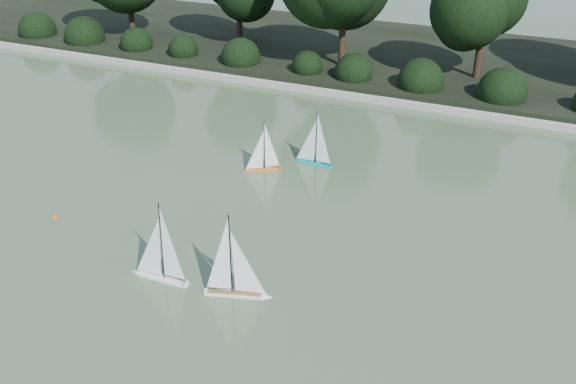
{
  "coord_description": "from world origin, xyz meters",
  "views": [
    {
      "loc": [
        3.44,
        -7.34,
        6.16
      ],
      "look_at": [
        -0.76,
        1.97,
        0.7
      ],
      "focal_mm": 40.0,
      "sensor_mm": 36.0,
      "label": 1
    }
  ],
  "objects_px": {
    "race_buoy": "(55,217)",
    "sailboat_white_b": "(240,283)",
    "sailboat_orange": "(260,163)",
    "sailboat_white_a": "(157,266)",
    "sailboat_teal": "(311,155)"
  },
  "relations": [
    {
      "from": "race_buoy",
      "to": "sailboat_white_b",
      "type": "bearing_deg",
      "value": -8.92
    },
    {
      "from": "sailboat_white_b",
      "to": "sailboat_orange",
      "type": "relative_size",
      "value": 1.27
    },
    {
      "from": "sailboat_orange",
      "to": "sailboat_teal",
      "type": "relative_size",
      "value": 0.9
    },
    {
      "from": "sailboat_teal",
      "to": "sailboat_white_a",
      "type": "bearing_deg",
      "value": -97.02
    },
    {
      "from": "sailboat_white_b",
      "to": "sailboat_orange",
      "type": "height_order",
      "value": "sailboat_white_b"
    },
    {
      "from": "sailboat_white_a",
      "to": "sailboat_white_b",
      "type": "xyz_separation_m",
      "value": [
        1.44,
        0.15,
        0.0
      ]
    },
    {
      "from": "sailboat_white_a",
      "to": "sailboat_orange",
      "type": "xyz_separation_m",
      "value": [
        -0.25,
        4.25,
        -0.04
      ]
    },
    {
      "from": "sailboat_white_a",
      "to": "sailboat_white_b",
      "type": "distance_m",
      "value": 1.44
    },
    {
      "from": "sailboat_white_a",
      "to": "sailboat_teal",
      "type": "bearing_deg",
      "value": 82.98
    },
    {
      "from": "sailboat_orange",
      "to": "race_buoy",
      "type": "distance_m",
      "value": 4.33
    },
    {
      "from": "sailboat_white_a",
      "to": "sailboat_white_b",
      "type": "relative_size",
      "value": 0.97
    },
    {
      "from": "sailboat_white_b",
      "to": "race_buoy",
      "type": "xyz_separation_m",
      "value": [
        -4.35,
        0.68,
        -0.24
      ]
    },
    {
      "from": "sailboat_teal",
      "to": "sailboat_white_b",
      "type": "bearing_deg",
      "value": -80.5
    },
    {
      "from": "sailboat_orange",
      "to": "race_buoy",
      "type": "relative_size",
      "value": 8.74
    },
    {
      "from": "race_buoy",
      "to": "sailboat_teal",
      "type": "bearing_deg",
      "value": 49.94
    }
  ]
}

